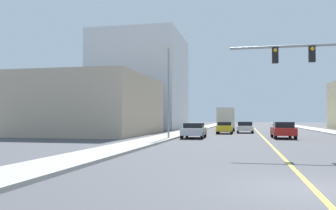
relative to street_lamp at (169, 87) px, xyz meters
The scene contains 12 objects.
ground 23.89m from the street_lamp, 69.76° to the left, with size 192.00×192.00×0.00m, color #47474C.
sidewalk_left 22.47m from the street_lamp, 92.06° to the left, with size 2.58×168.00×0.15m, color #9E9B93.
sidewalk_right 28.18m from the street_lamp, 52.28° to the left, with size 2.58×168.00×0.15m, color beige.
lane_marking_center 23.89m from the street_lamp, 69.76° to the left, with size 0.16×144.00×0.01m, color yellow.
building_left_near 12.40m from the street_lamp, 144.34° to the left, with size 12.13×15.90×6.41m, color tan.
building_left_far 31.01m from the street_lamp, 110.99° to the left, with size 14.19×15.63×15.97m, color silver.
street_lamp is the anchor object (origin of this frame).
car_silver 4.82m from the street_lamp, 49.88° to the left, with size 2.04×4.33×1.38m.
car_red 11.05m from the street_lamp, 19.73° to the left, with size 1.93×4.23×1.48m.
car_white 16.41m from the street_lamp, 66.09° to the left, with size 1.99×4.04×1.37m.
car_yellow 13.25m from the street_lamp, 70.89° to the left, with size 1.80×3.95×1.36m.
delivery_truck 22.96m from the street_lamp, 80.40° to the left, with size 2.57×8.13×3.26m.
Camera 1 is at (-1.77, -9.72, 1.87)m, focal length 37.79 mm.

